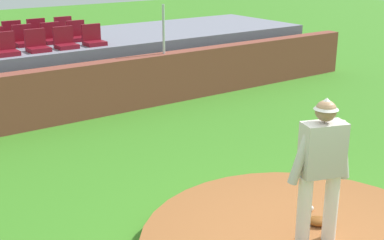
% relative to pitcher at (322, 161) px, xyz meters
% --- Properties ---
extents(pitcher, '(0.78, 0.41, 1.80)m').
position_rel_pitcher_xyz_m(pitcher, '(0.00, 0.00, 0.00)').
color(pitcher, silver).
rests_on(pitcher, pitchers_mound).
extents(baseball, '(0.07, 0.07, 0.07)m').
position_rel_pitcher_xyz_m(baseball, '(0.54, 0.56, -1.01)').
color(baseball, white).
rests_on(baseball, pitchers_mound).
extents(fielding_glove, '(0.36, 0.35, 0.11)m').
position_rel_pitcher_xyz_m(fielding_glove, '(0.33, 0.24, -0.99)').
color(fielding_glove, brown).
rests_on(fielding_glove, pitchers_mound).
extents(brick_barrier, '(16.91, 0.40, 1.22)m').
position_rel_pitcher_xyz_m(brick_barrier, '(-0.08, 6.86, -0.70)').
color(brick_barrier, brown).
rests_on(brick_barrier, ground_plane).
extents(fence_post_right, '(0.06, 0.06, 1.17)m').
position_rel_pitcher_xyz_m(fence_post_right, '(2.23, 6.86, 0.50)').
color(fence_post_right, silver).
rests_on(fence_post_right, brick_barrier).
extents(bleacher_platform, '(15.72, 3.46, 1.37)m').
position_rel_pitcher_xyz_m(bleacher_platform, '(-0.08, 9.30, -0.62)').
color(bleacher_platform, gray).
rests_on(bleacher_platform, ground_plane).
extents(stadium_chair_0, '(0.48, 0.44, 0.50)m').
position_rel_pitcher_xyz_m(stadium_chair_0, '(-1.14, 8.08, 0.22)').
color(stadium_chair_0, maroon).
rests_on(stadium_chair_0, bleacher_platform).
extents(stadium_chair_1, '(0.48, 0.44, 0.50)m').
position_rel_pitcher_xyz_m(stadium_chair_1, '(-0.42, 8.12, 0.22)').
color(stadium_chair_1, maroon).
rests_on(stadium_chair_1, bleacher_platform).
extents(stadium_chair_2, '(0.48, 0.44, 0.50)m').
position_rel_pitcher_xyz_m(stadium_chair_2, '(0.26, 8.12, 0.22)').
color(stadium_chair_2, maroon).
rests_on(stadium_chair_2, bleacher_platform).
extents(stadium_chair_3, '(0.48, 0.44, 0.50)m').
position_rel_pitcher_xyz_m(stadium_chair_3, '(0.98, 8.12, 0.22)').
color(stadium_chair_3, maroon).
rests_on(stadium_chair_3, bleacher_platform).
extents(stadium_chair_5, '(0.48, 0.44, 0.50)m').
position_rel_pitcher_xyz_m(stadium_chair_5, '(-0.42, 9.02, 0.22)').
color(stadium_chair_5, maroon).
rests_on(stadium_chair_5, bleacher_platform).
extents(stadium_chair_6, '(0.48, 0.44, 0.50)m').
position_rel_pitcher_xyz_m(stadium_chair_6, '(0.28, 8.99, 0.22)').
color(stadium_chair_6, maroon).
rests_on(stadium_chair_6, bleacher_platform).
extents(stadium_chair_7, '(0.48, 0.44, 0.50)m').
position_rel_pitcher_xyz_m(stadium_chair_7, '(0.94, 8.97, 0.22)').
color(stadium_chair_7, maroon).
rests_on(stadium_chair_7, bleacher_platform).
extents(stadium_chair_9, '(0.48, 0.44, 0.50)m').
position_rel_pitcher_xyz_m(stadium_chair_9, '(-0.41, 9.87, 0.22)').
color(stadium_chair_9, maroon).
rests_on(stadium_chair_9, bleacher_platform).
extents(stadium_chair_10, '(0.48, 0.44, 0.50)m').
position_rel_pitcher_xyz_m(stadium_chair_10, '(0.24, 9.92, 0.22)').
color(stadium_chair_10, maroon).
rests_on(stadium_chair_10, bleacher_platform).
extents(stadium_chair_11, '(0.48, 0.44, 0.50)m').
position_rel_pitcher_xyz_m(stadium_chair_11, '(0.99, 9.90, 0.22)').
color(stadium_chair_11, maroon).
rests_on(stadium_chair_11, bleacher_platform).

